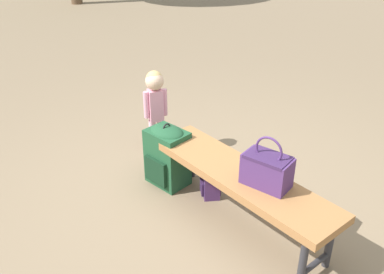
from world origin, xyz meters
The scene contains 6 objects.
ground_plane centered at (0.00, 0.00, 0.00)m, with size 40.00×40.00×0.00m, color #7F6B51.
park_bench centered at (-0.31, -0.05, 0.39)m, with size 1.64×0.64×0.45m.
handbag centered at (-0.53, -0.11, 0.58)m, with size 0.36×0.29×0.37m.
child_standing centered at (0.94, -0.01, 0.55)m, with size 0.17×0.22×0.83m.
backpack_large centered at (0.43, 0.14, 0.28)m, with size 0.39×0.35×0.57m.
backpack_small centered at (0.08, -0.07, 0.15)m, with size 0.21×0.19×0.29m.
Camera 1 is at (-2.29, 1.52, 2.08)m, focal length 39.16 mm.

